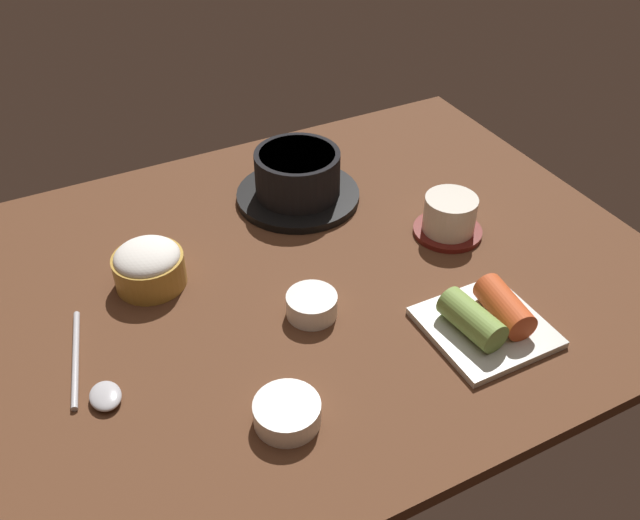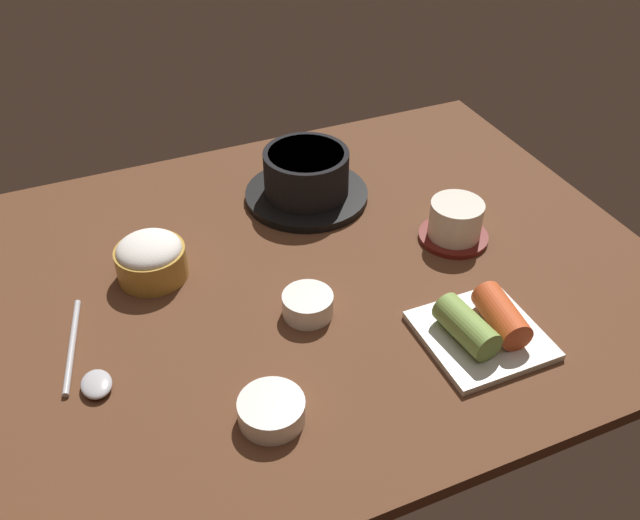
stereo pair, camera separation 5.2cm
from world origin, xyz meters
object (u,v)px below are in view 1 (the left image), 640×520
Objects in this scene: tea_cup_with_saucer at (449,217)px; kimchi_plate at (487,319)px; rice_bowl at (149,265)px; banchan_cup_center at (312,304)px; spoon at (95,383)px; stone_pot at (298,178)px; side_bowl_near at (287,412)px.

kimchi_plate is (-7.96, -19.45, -1.08)cm from tea_cup_with_saucer.
rice_bowl reaches higher than banchan_cup_center.
rice_bowl is at bearing 137.16° from banchan_cup_center.
spoon is at bearing 164.00° from kimchi_plate.
kimchi_plate is at bearing -39.00° from rice_bowl.
stone_pot is at bearing 19.57° from rice_bowl.
banchan_cup_center is 22.45cm from kimchi_plate.
kimchi_plate is 28.70cm from side_bowl_near.
tea_cup_with_saucer reaches higher than kimchi_plate.
kimchi_plate reaches higher than spoon.
rice_bowl is at bearing 102.51° from side_bowl_near.
banchan_cup_center is 17.67cm from side_bowl_near.
kimchi_plate is at bearing -16.00° from spoon.
spoon is (-17.93, 14.84, -0.90)cm from side_bowl_near.
stone_pot is 27.49cm from banchan_cup_center.
banchan_cup_center is at bearing 144.96° from kimchi_plate.
banchan_cup_center is at bearing -111.99° from stone_pot.
tea_cup_with_saucer is 1.55× the size of banchan_cup_center.
side_bowl_near is (-28.66, -1.48, -0.44)cm from kimchi_plate.
tea_cup_with_saucer is 1.37× the size of side_bowl_near.
rice_bowl is 1.45× the size of banchan_cup_center.
stone_pot reaches higher than spoon.
rice_bowl reaches higher than spoon.
spoon is at bearing 179.04° from banchan_cup_center.
stone_pot is at bearing 32.95° from spoon.
banchan_cup_center is at bearing -166.00° from tea_cup_with_saucer.
kimchi_plate reaches higher than side_bowl_near.
banchan_cup_center is 0.89× the size of side_bowl_near.
stone_pot reaches higher than tea_cup_with_saucer.
side_bowl_near is 23.29cm from spoon.
banchan_cup_center reaches higher than side_bowl_near.
side_bowl_near is at bearing -150.25° from tea_cup_with_saucer.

